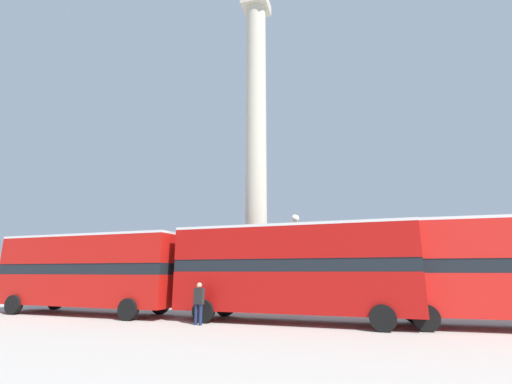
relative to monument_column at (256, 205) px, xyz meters
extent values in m
plane|color=#ADA89E|center=(0.00, 0.00, -6.81)|extent=(200.00, 200.00, 0.00)
cube|color=#BCB29E|center=(0.00, 0.00, -6.18)|extent=(5.61, 5.61, 1.27)
cube|color=#BCB29E|center=(0.00, 0.00, -4.91)|extent=(4.04, 4.04, 1.27)
cube|color=#BCB29E|center=(0.00, 0.00, -3.64)|extent=(2.47, 2.47, 1.27)
cylinder|color=#BCB29E|center=(0.00, 0.00, 6.57)|extent=(1.53, 1.53, 19.16)
cube|color=#BCB29E|center=(0.00, 0.00, 16.59)|extent=(2.06, 2.06, 0.90)
cube|color=silver|center=(12.86, -6.31, -2.50)|extent=(11.35, 2.87, 0.12)
cylinder|color=black|center=(8.87, -5.24, -6.31)|extent=(1.01, 0.34, 1.00)
cylinder|color=black|center=(8.96, -7.68, -6.31)|extent=(1.01, 0.34, 1.00)
cube|color=#B7140F|center=(-7.45, -6.79, -5.52)|extent=(10.58, 3.03, 1.58)
cube|color=black|center=(-7.45, -6.79, -4.46)|extent=(10.58, 2.98, 0.55)
cube|color=#B7140F|center=(-7.45, -6.79, -3.47)|extent=(10.58, 3.03, 1.42)
cube|color=silver|center=(-7.45, -6.79, -2.70)|extent=(10.58, 3.03, 0.12)
cylinder|color=black|center=(-3.73, -5.64, -6.31)|extent=(1.01, 0.34, 1.00)
cylinder|color=black|center=(-3.84, -8.24, -6.31)|extent=(1.01, 0.34, 1.00)
cylinder|color=black|center=(-11.06, -5.34, -6.31)|extent=(1.01, 0.34, 1.00)
cylinder|color=black|center=(-11.17, -7.94, -6.31)|extent=(1.01, 0.34, 1.00)
cube|color=#A80F0C|center=(3.66, -6.83, -5.45)|extent=(10.81, 2.83, 1.72)
cube|color=black|center=(3.66, -6.83, -4.32)|extent=(10.81, 2.78, 0.55)
cube|color=#A80F0C|center=(3.66, -6.83, -3.33)|extent=(10.81, 2.83, 1.41)
cube|color=silver|center=(3.66, -6.83, -2.57)|extent=(10.81, 2.83, 0.12)
cylinder|color=black|center=(7.45, -5.69, -6.31)|extent=(1.01, 0.33, 1.00)
cylinder|color=black|center=(7.38, -8.20, -6.31)|extent=(1.01, 0.33, 1.00)
cylinder|color=black|center=(-0.06, -5.47, -6.31)|extent=(1.01, 0.33, 1.00)
cylinder|color=black|center=(-0.14, -7.98, -6.31)|extent=(1.01, 0.33, 1.00)
cube|color=#BCB29E|center=(-10.55, 4.06, -5.51)|extent=(4.40, 3.63, 2.59)
ellipsoid|color=brown|center=(-10.55, 4.06, -2.64)|extent=(2.52, 1.61, 1.03)
cone|color=brown|center=(-9.48, 3.77, -2.18)|extent=(1.11, 0.81, 1.09)
cylinder|color=brown|center=(-10.55, 4.06, -1.67)|extent=(0.36, 0.36, 0.90)
sphere|color=brown|center=(-10.55, 4.06, -1.08)|extent=(0.28, 0.28, 0.28)
cylinder|color=brown|center=(-9.76, 4.14, -3.69)|extent=(0.20, 0.20, 1.06)
cylinder|color=brown|center=(-9.91, 3.59, -3.69)|extent=(0.20, 0.20, 1.06)
cylinder|color=brown|center=(-11.20, 4.53, -3.69)|extent=(0.20, 0.20, 1.06)
cylinder|color=brown|center=(-11.35, 3.98, -3.69)|extent=(0.20, 0.20, 1.06)
cylinder|color=black|center=(3.27, -3.05, -6.61)|extent=(0.31, 0.31, 0.40)
cylinder|color=black|center=(3.27, -3.05, -4.30)|extent=(0.14, 0.14, 5.01)
sphere|color=white|center=(3.27, -3.05, -1.56)|extent=(0.46, 0.46, 0.46)
cylinder|color=#192347|center=(-0.22, -8.55, -6.38)|extent=(0.14, 0.14, 0.85)
cylinder|color=#192347|center=(0.02, -8.60, -6.38)|extent=(0.14, 0.14, 0.85)
cube|color=black|center=(-0.10, -8.57, -5.62)|extent=(0.49, 0.29, 0.67)
sphere|color=tan|center=(-0.10, -8.57, -5.17)|extent=(0.23, 0.23, 0.23)
camera|label=1|loc=(6.55, -22.71, -4.59)|focal=24.00mm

